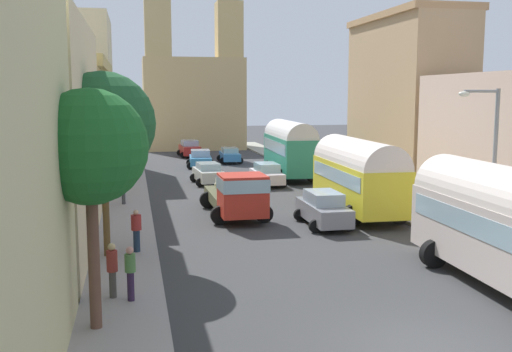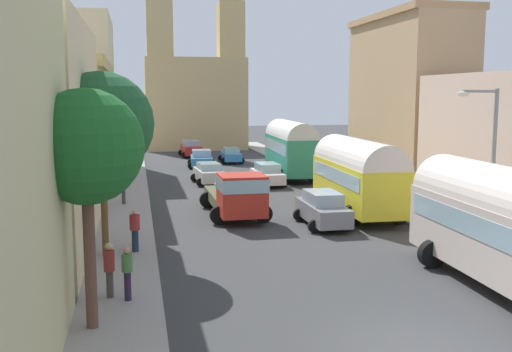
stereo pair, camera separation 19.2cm
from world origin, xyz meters
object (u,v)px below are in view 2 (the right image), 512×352
Objects in this scene: pedestrian_3 at (129,169)px; streetlamp_near at (488,158)px; pedestrian_1 at (123,188)px; pedestrian_4 at (127,271)px; car_4 at (267,174)px; parked_bus_2 at (290,146)px; parked_bus_1 at (358,174)px; car_2 at (191,148)px; car_5 at (231,155)px; car_1 at (201,159)px; cargo_truck_0 at (237,194)px; pedestrian_2 at (135,229)px; pedestrian_0 at (109,268)px; car_3 at (323,209)px; car_0 at (209,173)px.

streetlamp_near is at bearing -59.08° from pedestrian_3.
pedestrian_1 reaches higher than pedestrian_4.
parked_bus_2 is at bearing 53.43° from car_4.
parked_bus_1 is 31.32m from car_2.
pedestrian_3 is (-9.02, -10.97, 0.29)m from car_5.
streetlamp_near reaches higher than car_1.
pedestrian_4 reaches higher than pedestrian_3.
pedestrian_2 is at bearing -129.84° from cargo_truck_0.
streetlamp_near is at bearing -48.14° from cargo_truck_0.
parked_bus_2 is at bearing -70.24° from car_2.
pedestrian_0 is at bearing -90.36° from pedestrian_1.
parked_bus_2 reaches higher than car_3.
pedestrian_2 is 19.56m from pedestrian_3.
pedestrian_1 is at bearing -114.67° from car_5.
cargo_truck_0 reaches higher than car_4.
streetlamp_near reaches higher than pedestrian_1.
car_0 is 0.63× the size of streetlamp_near.
car_0 is 13.12m from car_5.
car_0 reaches higher than car_5.
pedestrian_1 is at bearing -91.28° from pedestrian_3.
car_5 is at bearing 75.39° from pedestrian_0.
car_5 is (3.04, 3.09, -0.05)m from car_1.
car_2 is 6.73m from car_5.
pedestrian_2 is (-11.31, -5.76, -1.13)m from parked_bus_1.
pedestrian_0 is 1.01× the size of pedestrian_2.
car_1 is 2.26× the size of pedestrian_2.
car_2 is (-5.95, 16.56, -1.53)m from parked_bus_2.
pedestrian_0 is at bearing -98.07° from pedestrian_2.
car_3 is at bearing -84.39° from car_2.
parked_bus_1 reaches higher than cargo_truck_0.
cargo_truck_0 is at bearing -68.12° from pedestrian_3.
pedestrian_4 is at bearing -168.87° from streetlamp_near.
pedestrian_4 reaches higher than car_4.
car_2 is 1.01× the size of car_3.
parked_bus_2 reaches higher than car_4.
car_3 is 27.04m from car_5.
car_2 is 0.67× the size of streetlamp_near.
pedestrian_0 is 1.01× the size of pedestrian_1.
pedestrian_2 is at bearing -105.68° from car_0.
parked_bus_1 is at bearing -75.08° from car_1.
pedestrian_4 reaches higher than car_0.
pedestrian_2 is at bearing 87.84° from pedestrian_4.
streetlamp_near is (13.51, -22.56, 2.83)m from pedestrian_3.
parked_bus_1 is at bearing -77.47° from car_4.
pedestrian_0 reaches higher than pedestrian_1.
car_5 is at bearing 105.06° from parked_bus_2.
pedestrian_2 is (-5.01, -6.00, -0.25)m from cargo_truck_0.
pedestrian_1 reaches higher than car_2.
car_3 is 0.99× the size of car_4.
pedestrian_0 reaches higher than pedestrian_2.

